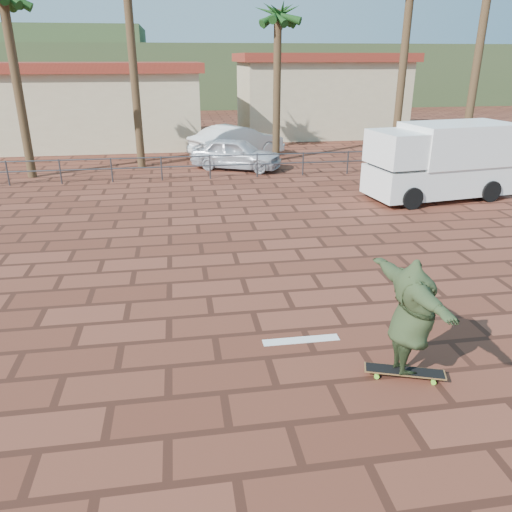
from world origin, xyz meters
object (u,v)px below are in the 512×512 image
at_px(car_silver, 237,154).
at_px(car_white, 237,142).
at_px(longboard, 404,371).
at_px(skateboarder, 412,317).
at_px(campervan, 441,160).

height_order(car_silver, car_white, car_white).
bearing_deg(car_white, longboard, 152.70).
relative_size(car_silver, car_white, 0.83).
bearing_deg(skateboarder, campervan, -33.31).
bearing_deg(campervan, car_white, 116.69).
xyz_separation_m(campervan, car_white, (-6.23, 8.85, -0.57)).
xyz_separation_m(skateboarder, campervan, (5.86, 10.20, 0.30)).
xyz_separation_m(campervan, car_silver, (-6.58, 6.13, -0.69)).
height_order(campervan, car_silver, campervan).
distance_m(campervan, car_white, 10.84).
distance_m(skateboarder, campervan, 11.77).
relative_size(campervan, car_white, 1.09).
xyz_separation_m(longboard, car_silver, (-0.73, 16.32, 0.59)).
relative_size(longboard, car_white, 0.26).
distance_m(longboard, skateboarder, 0.98).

